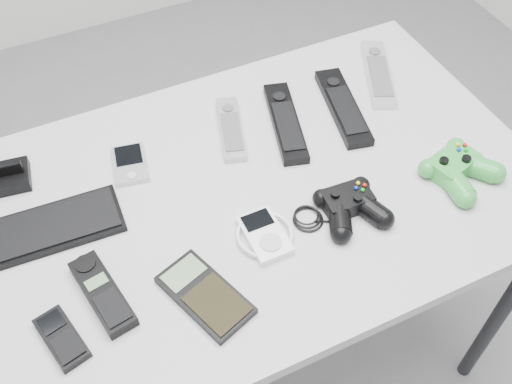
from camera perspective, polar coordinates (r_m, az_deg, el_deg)
name	(u,v)px	position (r m, az deg, el deg)	size (l,w,h in m)	color
floor	(244,358)	(1.77, -1.19, -15.53)	(3.50, 3.50, 0.00)	slate
desk	(259,206)	(1.21, 0.33, -1.38)	(1.09, 0.70, 0.73)	#B0B0B2
pda_keyboard	(49,228)	(1.15, -19.07, -3.24)	(0.26, 0.11, 0.02)	black
dock_bracket	(4,174)	(1.25, -22.84, 1.61)	(0.09, 0.08, 0.05)	black
pda	(130,164)	(1.21, -11.91, 2.65)	(0.06, 0.10, 0.02)	#A9AAB0
remote_silver_a	(231,128)	(1.26, -2.40, 6.10)	(0.04, 0.18, 0.02)	#A9AAB0
remote_black_a	(285,122)	(1.27, 2.82, 6.71)	(0.05, 0.23, 0.02)	black
remote_black_b	(343,106)	(1.32, 8.29, 8.09)	(0.06, 0.24, 0.02)	black
remote_silver_b	(378,73)	(1.41, 11.55, 11.04)	(0.05, 0.22, 0.02)	silver
mobile_phone	(62,338)	(1.02, -18.03, -13.06)	(0.05, 0.11, 0.02)	black
cordless_handset	(102,293)	(1.04, -14.42, -9.29)	(0.05, 0.16, 0.03)	black
calculator	(205,295)	(1.02, -4.88, -9.71)	(0.08, 0.17, 0.02)	black
mp3_player	(265,235)	(1.08, 0.83, -4.07)	(0.10, 0.11, 0.02)	white
controller_black	(350,204)	(1.12, 8.98, -1.17)	(0.22, 0.13, 0.04)	black
controller_green	(459,167)	(1.23, 18.73, 2.24)	(0.14, 0.15, 0.05)	#258A2F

